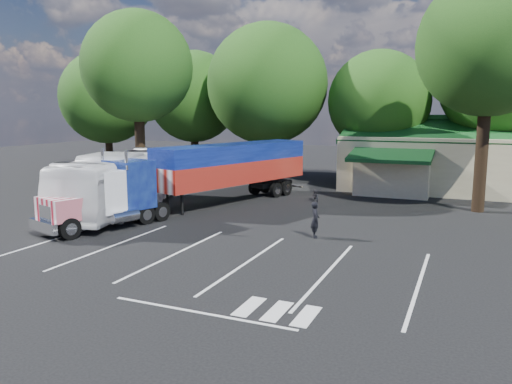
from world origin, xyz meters
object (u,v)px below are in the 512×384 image
at_px(woman, 315,220).
at_px(tour_bus, 122,182).
at_px(semi_truck, 206,171).
at_px(bicycle, 316,195).
at_px(silver_sedan, 423,185).

bearing_deg(woman, tour_bus, 57.68).
distance_m(semi_truck, tour_bus, 4.95).
height_order(bicycle, tour_bus, tour_bus).
bearing_deg(bicycle, silver_sedan, 18.86).
xyz_separation_m(woman, silver_sedan, (3.44, 15.18, -0.21)).
bearing_deg(tour_bus, woman, -21.33).
height_order(tour_bus, silver_sedan, tour_bus).
relative_size(tour_bus, silver_sedan, 3.22).
bearing_deg(tour_bus, bicycle, 24.65).
bearing_deg(bicycle, woman, -99.09).
xyz_separation_m(bicycle, silver_sedan, (6.14, 6.00, 0.21)).
xyz_separation_m(woman, tour_bus, (-12.20, 1.52, 0.89)).
bearing_deg(woman, bicycle, -8.83).
bearing_deg(semi_truck, silver_sedan, 60.27).
distance_m(bicycle, silver_sedan, 8.59).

